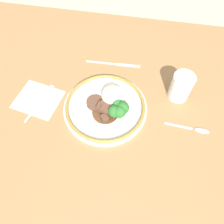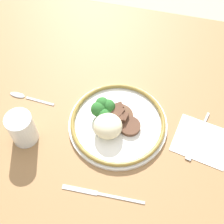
{
  "view_description": "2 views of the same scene",
  "coord_description": "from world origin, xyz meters",
  "px_view_note": "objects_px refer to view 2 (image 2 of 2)",
  "views": [
    {
      "loc": [
        0.14,
        -0.39,
        0.67
      ],
      "look_at": [
        0.07,
        -0.02,
        0.06
      ],
      "focal_mm": 35.0,
      "sensor_mm": 36.0,
      "label": 1
    },
    {
      "loc": [
        -0.04,
        0.44,
        0.81
      ],
      "look_at": [
        0.07,
        -0.01,
        0.08
      ],
      "focal_mm": 50.0,
      "sensor_mm": 36.0,
      "label": 2
    }
  ],
  "objects_px": {
    "juice_glass": "(23,130)",
    "knife": "(100,194)",
    "plate": "(115,122)",
    "fork": "(196,140)",
    "spoon": "(23,96)"
  },
  "relations": [
    {
      "from": "juice_glass",
      "to": "knife",
      "type": "relative_size",
      "value": 0.46
    },
    {
      "from": "plate",
      "to": "fork",
      "type": "height_order",
      "value": "plate"
    },
    {
      "from": "fork",
      "to": "spoon",
      "type": "bearing_deg",
      "value": -77.89
    },
    {
      "from": "knife",
      "to": "spoon",
      "type": "distance_m",
      "value": 0.39
    },
    {
      "from": "juice_glass",
      "to": "knife",
      "type": "distance_m",
      "value": 0.27
    },
    {
      "from": "juice_glass",
      "to": "knife",
      "type": "xyz_separation_m",
      "value": [
        -0.24,
        0.11,
        -0.04
      ]
    },
    {
      "from": "fork",
      "to": "knife",
      "type": "height_order",
      "value": "fork"
    },
    {
      "from": "fork",
      "to": "knife",
      "type": "distance_m",
      "value": 0.31
    },
    {
      "from": "juice_glass",
      "to": "fork",
      "type": "relative_size",
      "value": 0.6
    },
    {
      "from": "spoon",
      "to": "juice_glass",
      "type": "bearing_deg",
      "value": 119.77
    },
    {
      "from": "fork",
      "to": "spoon",
      "type": "xyz_separation_m",
      "value": [
        0.53,
        -0.02,
        -0.0
      ]
    },
    {
      "from": "spoon",
      "to": "fork",
      "type": "bearing_deg",
      "value": -179.08
    },
    {
      "from": "fork",
      "to": "knife",
      "type": "xyz_separation_m",
      "value": [
        0.22,
        0.21,
        -0.0
      ]
    },
    {
      "from": "plate",
      "to": "fork",
      "type": "relative_size",
      "value": 1.69
    },
    {
      "from": "fork",
      "to": "juice_glass",
      "type": "bearing_deg",
      "value": -62.73
    }
  ]
}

